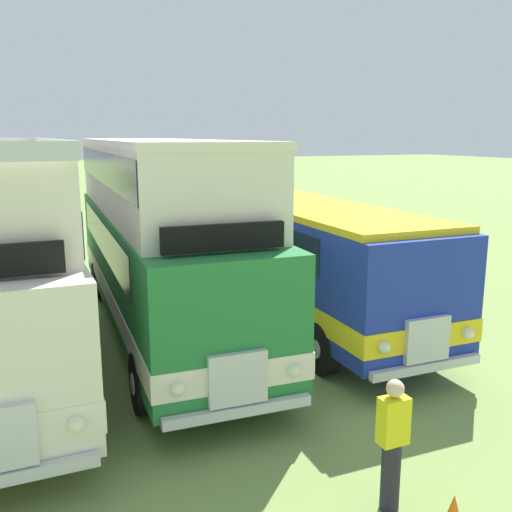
# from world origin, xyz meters

# --- Properties ---
(bus_seventh_in_row) EXTENTS (3.04, 11.01, 4.49)m
(bus_seventh_in_row) POSITION_xyz_m (8.69, 0.03, 2.47)
(bus_seventh_in_row) COLOR #237538
(bus_seventh_in_row) RESTS_ON ground
(bus_eighth_in_row) EXTENTS (2.76, 10.82, 2.99)m
(bus_eighth_in_row) POSITION_xyz_m (12.16, 0.10, 1.76)
(bus_eighth_in_row) COLOR #1E339E
(bus_eighth_in_row) RESTS_ON ground
(marshal_person) EXTENTS (0.36, 0.24, 1.73)m
(marshal_person) POSITION_xyz_m (9.64, -7.58, 0.89)
(marshal_person) COLOR #23232D
(marshal_person) RESTS_ON ground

